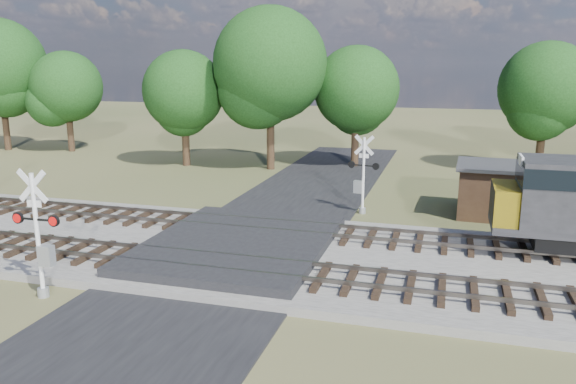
% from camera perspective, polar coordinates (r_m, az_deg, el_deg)
% --- Properties ---
extents(ground, '(160.00, 160.00, 0.00)m').
position_cam_1_polar(ground, '(22.54, -5.47, -6.64)').
color(ground, '#404B28').
rests_on(ground, ground).
extents(ballast_bed, '(140.00, 10.00, 0.30)m').
position_cam_1_polar(ballast_bed, '(21.60, 20.83, -7.93)').
color(ballast_bed, gray).
rests_on(ballast_bed, ground).
extents(road, '(7.00, 60.00, 0.08)m').
position_cam_1_polar(road, '(22.53, -5.47, -6.55)').
color(road, black).
rests_on(road, ground).
extents(crossing_panel, '(7.00, 9.00, 0.62)m').
position_cam_1_polar(crossing_panel, '(22.88, -5.02, -5.50)').
color(crossing_panel, '#262628').
rests_on(crossing_panel, ground).
extents(track_near, '(140.00, 2.60, 0.33)m').
position_cam_1_polar(track_near, '(19.68, 0.90, -8.27)').
color(track_near, black).
rests_on(track_near, ballast_bed).
extents(track_far, '(140.00, 2.60, 0.33)m').
position_cam_1_polar(track_far, '(24.27, 4.03, -4.14)').
color(track_far, black).
rests_on(track_far, ballast_bed).
extents(crossing_signal_near, '(1.73, 0.38, 4.30)m').
position_cam_1_polar(crossing_signal_near, '(19.89, -23.81, -4.99)').
color(crossing_signal_near, silver).
rests_on(crossing_signal_near, ground).
extents(crossing_signal_far, '(1.63, 0.39, 4.05)m').
position_cam_1_polar(crossing_signal_far, '(28.76, 7.48, 1.10)').
color(crossing_signal_far, silver).
rests_on(crossing_signal_far, ground).
extents(equipment_shed, '(4.02, 4.02, 2.64)m').
position_cam_1_polar(equipment_shed, '(30.09, 20.35, 0.24)').
color(equipment_shed, '#4A301F').
rests_on(equipment_shed, ground).
extents(treeline, '(83.71, 11.43, 11.96)m').
position_cam_1_polar(treeline, '(40.22, 16.21, 11.39)').
color(treeline, black).
rests_on(treeline, ground).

